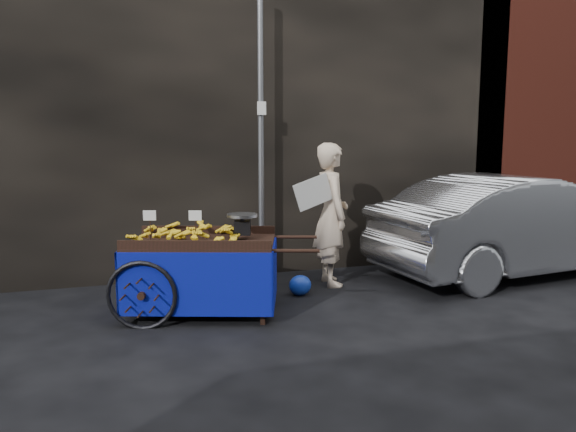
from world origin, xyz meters
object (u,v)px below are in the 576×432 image
object	(u,v)px
banana_cart	(198,248)
plastic_bag	(300,285)
vendor	(331,214)
parked_car	(519,225)

from	to	relation	value
banana_cart	plastic_bag	size ratio (longest dim) A/B	8.42
banana_cart	plastic_bag	xyz separation A→B (m)	(1.34, 0.31, -0.63)
vendor	plastic_bag	xyz separation A→B (m)	(-0.58, -0.41, -0.84)
banana_cart	parked_car	size ratio (longest dim) A/B	0.55
vendor	parked_car	world-z (taller)	vendor
vendor	parked_car	distance (m)	2.85
plastic_bag	parked_car	xyz separation A→B (m)	(3.40, 0.10, 0.60)
plastic_bag	parked_car	distance (m)	3.46
plastic_bag	banana_cart	bearing A→B (deg)	-167.16
parked_car	vendor	bearing A→B (deg)	77.44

